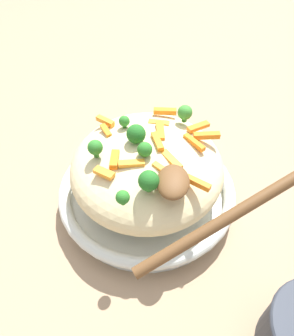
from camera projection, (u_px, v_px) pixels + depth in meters
name	position (u px, v px, depth m)	size (l,w,h in m)	color
ground_plane	(147.00, 200.00, 0.51)	(2.40, 2.40, 0.00)	#9E7F60
serving_bowl	(147.00, 191.00, 0.49)	(0.28, 0.28, 0.04)	silver
pasta_mound	(147.00, 166.00, 0.45)	(0.24, 0.23, 0.09)	beige
carrot_piece_0	(157.00, 143.00, 0.41)	(0.04, 0.01, 0.01)	orange
carrot_piece_1	(160.00, 131.00, 0.43)	(0.04, 0.01, 0.01)	orange
carrot_piece_2	(171.00, 159.00, 0.40)	(0.04, 0.01, 0.01)	orange
carrot_piece_3	(106.00, 130.00, 0.44)	(0.03, 0.01, 0.01)	orange
carrot_piece_4	(207.00, 135.00, 0.43)	(0.04, 0.01, 0.01)	orange
carrot_piece_5	(132.00, 163.00, 0.39)	(0.03, 0.01, 0.01)	orange
carrot_piece_6	(104.00, 173.00, 0.38)	(0.03, 0.01, 0.01)	orange
carrot_piece_7	(198.00, 127.00, 0.45)	(0.03, 0.01, 0.01)	orange
carrot_piece_8	(198.00, 183.00, 0.37)	(0.03, 0.01, 0.01)	orange
carrot_piece_9	(115.00, 159.00, 0.40)	(0.03, 0.01, 0.01)	orange
carrot_piece_10	(194.00, 142.00, 0.42)	(0.04, 0.01, 0.01)	orange
carrot_piece_11	(165.00, 111.00, 0.48)	(0.04, 0.01, 0.01)	orange
carrot_piece_12	(105.00, 121.00, 0.46)	(0.03, 0.01, 0.01)	orange
carrot_piece_13	(163.00, 170.00, 0.38)	(0.03, 0.01, 0.01)	orange
carrot_piece_14	(159.00, 123.00, 0.46)	(0.03, 0.01, 0.01)	orange
broccoli_floret_0	(124.00, 121.00, 0.44)	(0.02, 0.02, 0.02)	#296820
broccoli_floret_1	(137.00, 132.00, 0.41)	(0.03, 0.03, 0.03)	#205B1C
broccoli_floret_2	(95.00, 148.00, 0.40)	(0.02, 0.02, 0.03)	#296820
broccoli_floret_3	(123.00, 197.00, 0.35)	(0.02, 0.02, 0.02)	#296820
broccoli_floret_4	(185.00, 113.00, 0.45)	(0.02, 0.02, 0.03)	#377928
broccoli_floret_5	(148.00, 150.00, 0.39)	(0.02, 0.02, 0.02)	#296820
broccoli_floret_6	(149.00, 181.00, 0.36)	(0.03, 0.03, 0.03)	#205B1C
serving_spoon	(188.00, 196.00, 0.33)	(0.15, 0.16, 0.07)	brown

